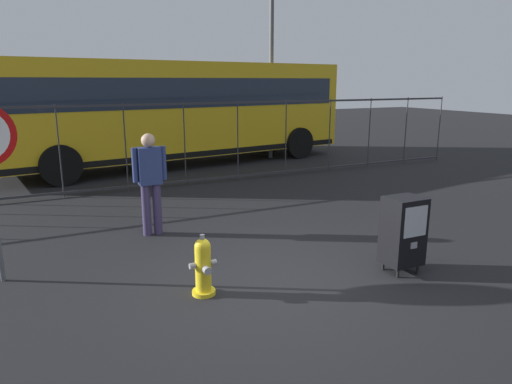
{
  "coord_description": "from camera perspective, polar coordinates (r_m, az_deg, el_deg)",
  "views": [
    {
      "loc": [
        -2.53,
        -4.68,
        2.48
      ],
      "look_at": [
        0.3,
        1.2,
        0.9
      ],
      "focal_mm": 32.35,
      "sensor_mm": 36.0,
      "label": 1
    }
  ],
  "objects": [
    {
      "name": "ground_plane",
      "position": [
        5.87,
        2.5,
        -11.4
      ],
      "size": [
        60.0,
        60.0,
        0.0
      ],
      "primitive_type": "plane",
      "color": "black"
    },
    {
      "name": "fire_hydrant",
      "position": [
        5.52,
        -6.55,
        -9.14
      ],
      "size": [
        0.33,
        0.32,
        0.75
      ],
      "color": "yellow",
      "rests_on": "ground_plane"
    },
    {
      "name": "fence_barrier",
      "position": [
        11.01,
        -12.27,
        5.68
      ],
      "size": [
        18.03,
        0.04,
        2.0
      ],
      "color": "#2D2D33",
      "rests_on": "ground_plane"
    },
    {
      "name": "newspaper_box_primary",
      "position": [
        6.34,
        17.74,
        -4.59
      ],
      "size": [
        0.48,
        0.42,
        1.02
      ],
      "color": "black",
      "rests_on": "ground_plane"
    },
    {
      "name": "bus_near",
      "position": [
        14.2,
        -9.67,
        10.31
      ],
      "size": [
        10.75,
        3.98,
        3.0
      ],
      "rotation": [
        0.0,
        0.0,
        0.14
      ],
      "color": "gold",
      "rests_on": "ground_plane"
    },
    {
      "name": "pedestrian",
      "position": [
        7.63,
        -12.96,
        1.67
      ],
      "size": [
        0.55,
        0.22,
        1.67
      ],
      "color": "#382D51",
      "rests_on": "ground_plane"
    },
    {
      "name": "street_light_near_right",
      "position": [
        15.16,
        1.94,
        18.96
      ],
      "size": [
        0.32,
        0.32,
        6.68
      ],
      "color": "#4C4F54",
      "rests_on": "ground_plane"
    }
  ]
}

